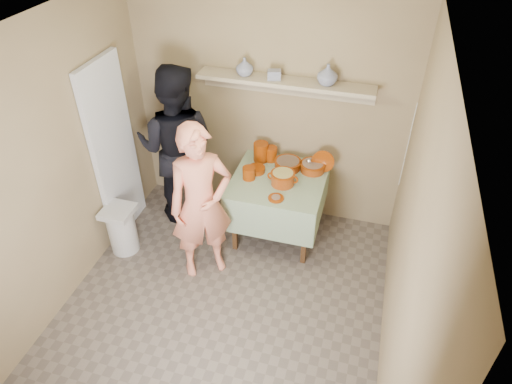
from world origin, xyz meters
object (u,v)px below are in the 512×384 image
(person_cook, at_px, (201,204))
(trash_bin, at_px, (122,229))
(person_helper, at_px, (177,147))
(cazuela_rice, at_px, (283,177))
(serving_table, at_px, (278,188))

(person_cook, distance_m, trash_bin, 1.11)
(person_helper, bearing_deg, trash_bin, 55.97)
(person_cook, relative_size, trash_bin, 3.02)
(cazuela_rice, bearing_deg, serving_table, 126.14)
(person_cook, bearing_deg, trash_bin, 144.33)
(serving_table, distance_m, trash_bin, 1.74)
(person_helper, height_order, serving_table, person_helper)
(person_helper, xyz_separation_m, cazuela_rice, (1.22, -0.12, -0.09))
(person_helper, relative_size, cazuela_rice, 5.68)
(serving_table, relative_size, trash_bin, 1.74)
(person_cook, xyz_separation_m, person_helper, (-0.58, 0.77, 0.09))
(serving_table, bearing_deg, trash_bin, -155.16)
(serving_table, bearing_deg, person_cook, -129.00)
(serving_table, bearing_deg, cazuela_rice, -53.86)
(serving_table, distance_m, cazuela_rice, 0.23)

